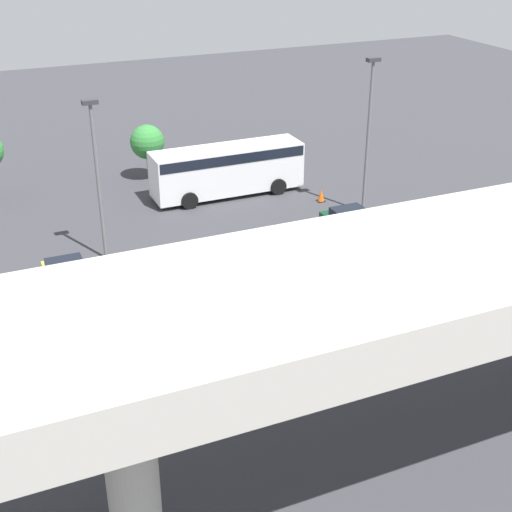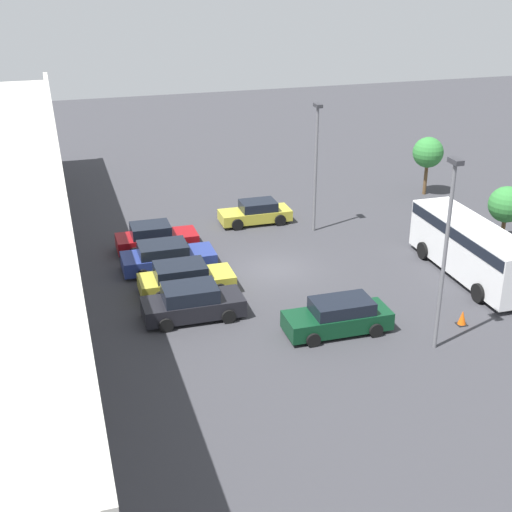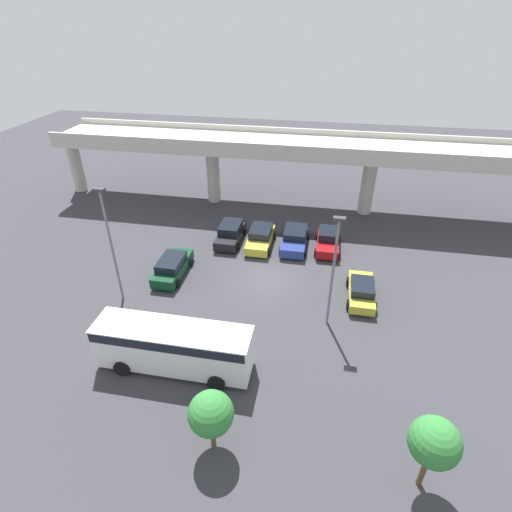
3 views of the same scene
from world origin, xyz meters
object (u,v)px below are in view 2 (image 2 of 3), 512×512
(parked_car_2, at_px, (185,279))
(tree_front_centre, at_px, (428,153))
(traffic_cone, at_px, (462,318))
(lamp_post_near_aisle, at_px, (446,243))
(parked_car_0, at_px, (338,317))
(lamp_post_mid_lot, at_px, (316,158))
(parked_car_1, at_px, (192,303))
(tree_front_left, at_px, (507,205))
(shuttle_bus, at_px, (471,246))
(parked_car_4, at_px, (155,238))
(parked_car_5, at_px, (256,213))
(parked_car_3, at_px, (167,257))

(parked_car_2, height_order, tree_front_centre, tree_front_centre)
(traffic_cone, bearing_deg, lamp_post_near_aisle, 123.21)
(parked_car_2, relative_size, tree_front_centre, 1.16)
(parked_car_0, distance_m, lamp_post_mid_lot, 12.90)
(parked_car_1, bearing_deg, parked_car_2, 85.95)
(lamp_post_mid_lot, distance_m, tree_front_left, 11.14)
(parked_car_1, relative_size, lamp_post_near_aisle, 0.56)
(parked_car_2, xyz_separation_m, tree_front_left, (1.13, -18.86, 1.61))
(tree_front_left, xyz_separation_m, traffic_cone, (-7.97, 7.45, -2.01))
(tree_front_left, bearing_deg, shuttle_bus, 128.52)
(parked_car_2, bearing_deg, shuttle_bus, -9.16)
(shuttle_bus, distance_m, lamp_post_mid_lot, 10.37)
(parked_car_0, height_order, parked_car_4, parked_car_4)
(parked_car_2, xyz_separation_m, lamp_post_near_aisle, (-8.28, -9.21, 4.13))
(tree_front_centre, bearing_deg, lamp_post_mid_lot, 113.67)
(parked_car_0, distance_m, tree_front_centre, 20.97)
(parked_car_2, bearing_deg, parked_car_0, -45.27)
(lamp_post_mid_lot, height_order, tree_front_left, lamp_post_mid_lot)
(shuttle_bus, relative_size, traffic_cone, 12.53)
(parked_car_0, height_order, shuttle_bus, shuttle_bus)
(parked_car_1, height_order, parked_car_5, parked_car_1)
(tree_front_centre, bearing_deg, shuttle_bus, 160.81)
(shuttle_bus, height_order, tree_front_left, tree_front_left)
(parked_car_0, xyz_separation_m, lamp_post_mid_lot, (11.86, -3.36, 3.78))
(parked_car_4, height_order, tree_front_centre, tree_front_centre)
(parked_car_3, relative_size, lamp_post_mid_lot, 0.64)
(parked_car_5, bearing_deg, tree_front_centre, -170.87)
(tree_front_centre, bearing_deg, parked_car_0, 140.83)
(tree_front_left, distance_m, tree_front_centre, 9.25)
(shuttle_bus, relative_size, lamp_post_mid_lot, 1.14)
(parked_car_4, bearing_deg, lamp_post_near_aisle, -55.21)
(parked_car_2, xyz_separation_m, tree_front_centre, (10.36, -18.93, 2.21))
(parked_car_5, height_order, traffic_cone, parked_car_5)
(parked_car_2, distance_m, lamp_post_near_aisle, 13.05)
(parked_car_4, distance_m, tree_front_centre, 20.13)
(lamp_post_mid_lot, bearing_deg, traffic_cone, -169.91)
(parked_car_5, xyz_separation_m, traffic_cone, (-15.14, -5.29, -0.34))
(parked_car_2, xyz_separation_m, parked_car_5, (8.30, -6.11, -0.07))
(parked_car_3, bearing_deg, parked_car_1, -88.16)
(parked_car_2, distance_m, lamp_post_mid_lot, 11.58)
(lamp_post_mid_lot, bearing_deg, tree_front_centre, -66.33)
(shuttle_bus, relative_size, tree_front_left, 2.59)
(parked_car_3, height_order, shuttle_bus, shuttle_bus)
(lamp_post_near_aisle, xyz_separation_m, lamp_post_mid_lot, (14.33, 0.10, -0.35))
(parked_car_3, bearing_deg, tree_front_centre, 21.05)
(parked_car_0, relative_size, shuttle_bus, 0.54)
(parked_car_1, height_order, parked_car_3, parked_car_1)
(parked_car_3, bearing_deg, lamp_post_near_aisle, -49.47)
(parked_car_2, distance_m, parked_car_5, 10.31)
(parked_car_1, xyz_separation_m, parked_car_5, (11.00, -6.30, -0.10))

